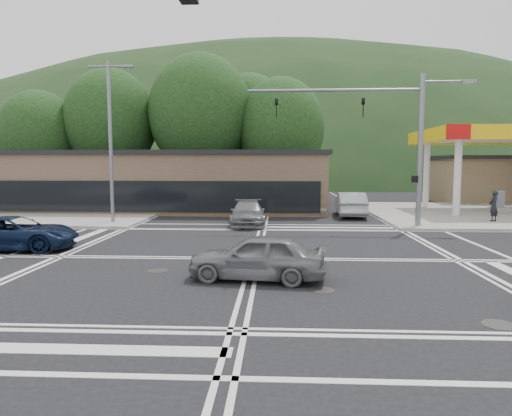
{
  "coord_description": "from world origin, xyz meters",
  "views": [
    {
      "loc": [
        0.82,
        -16.09,
        3.39
      ],
      "look_at": [
        -0.19,
        4.44,
        1.4
      ],
      "focal_mm": 32.0,
      "sensor_mm": 36.0,
      "label": 1
    }
  ],
  "objects_px": {
    "car_blue_west": "(14,233)",
    "car_grey_center": "(257,257)",
    "car_northbound": "(248,213)",
    "pedestrian": "(494,206)",
    "car_queue_a": "(351,204)",
    "car_queue_b": "(312,202)"
  },
  "relations": [
    {
      "from": "car_blue_west",
      "to": "car_grey_center",
      "type": "distance_m",
      "value": 10.65
    },
    {
      "from": "car_northbound",
      "to": "pedestrian",
      "type": "relative_size",
      "value": 2.65
    },
    {
      "from": "car_queue_a",
      "to": "car_northbound",
      "type": "relative_size",
      "value": 1.04
    },
    {
      "from": "car_queue_a",
      "to": "car_grey_center",
      "type": "bearing_deg",
      "value": 75.38
    },
    {
      "from": "car_northbound",
      "to": "car_blue_west",
      "type": "bearing_deg",
      "value": -141.34
    },
    {
      "from": "car_queue_b",
      "to": "car_queue_a",
      "type": "bearing_deg",
      "value": 143.59
    },
    {
      "from": "car_grey_center",
      "to": "car_queue_a",
      "type": "relative_size",
      "value": 0.84
    },
    {
      "from": "car_queue_b",
      "to": "pedestrian",
      "type": "xyz_separation_m",
      "value": [
        9.85,
        -5.0,
        0.25
      ]
    },
    {
      "from": "car_grey_center",
      "to": "car_queue_a",
      "type": "xyz_separation_m",
      "value": [
        5.29,
        16.44,
        0.11
      ]
    },
    {
      "from": "car_blue_west",
      "to": "pedestrian",
      "type": "distance_m",
      "value": 24.31
    },
    {
      "from": "car_northbound",
      "to": "car_queue_b",
      "type": "bearing_deg",
      "value": 53.91
    },
    {
      "from": "car_blue_west",
      "to": "car_queue_a",
      "type": "distance_m",
      "value": 19.46
    },
    {
      "from": "car_grey_center",
      "to": "car_queue_b",
      "type": "distance_m",
      "value": 18.37
    },
    {
      "from": "car_grey_center",
      "to": "car_queue_b",
      "type": "bearing_deg",
      "value": 178.12
    },
    {
      "from": "car_blue_west",
      "to": "car_northbound",
      "type": "height_order",
      "value": "same"
    },
    {
      "from": "car_grey_center",
      "to": "car_northbound",
      "type": "distance_m",
      "value": 11.99
    },
    {
      "from": "car_grey_center",
      "to": "car_queue_b",
      "type": "height_order",
      "value": "car_queue_b"
    },
    {
      "from": "car_queue_b",
      "to": "pedestrian",
      "type": "height_order",
      "value": "pedestrian"
    },
    {
      "from": "car_blue_west",
      "to": "car_northbound",
      "type": "xyz_separation_m",
      "value": [
        8.72,
        7.78,
        0.0
      ]
    },
    {
      "from": "car_northbound",
      "to": "car_grey_center",
      "type": "bearing_deg",
      "value": -87.9
    },
    {
      "from": "car_queue_a",
      "to": "pedestrian",
      "type": "bearing_deg",
      "value": 159.42
    },
    {
      "from": "car_grey_center",
      "to": "car_northbound",
      "type": "height_order",
      "value": "car_grey_center"
    }
  ]
}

